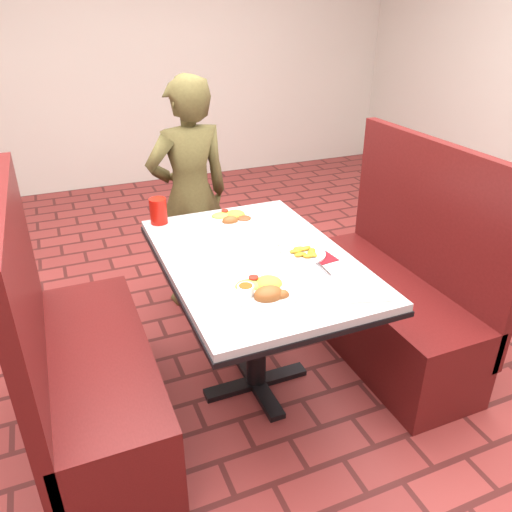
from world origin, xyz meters
name	(u,v)px	position (x,y,z in m)	size (l,w,h in m)	color
dining_table	(256,275)	(0.00, 0.00, 0.65)	(0.81, 1.21, 0.75)	#B5B8BA
booth_bench_left	(87,374)	(-0.80, 0.00, 0.33)	(0.47, 1.20, 1.17)	#5A1514
booth_bench_right	(391,299)	(0.80, 0.00, 0.33)	(0.47, 1.20, 1.17)	#5A1514
diner_person	(190,197)	(-0.04, 0.95, 0.71)	(0.52, 0.34, 1.43)	brown
near_dinner_plate	(264,287)	(-0.09, -0.31, 0.78)	(0.27, 0.27, 0.08)	white
far_dinner_plate	(232,216)	(0.04, 0.43, 0.77)	(0.26, 0.26, 0.07)	white
plantain_plate	(305,253)	(0.21, -0.08, 0.76)	(0.19, 0.19, 0.03)	white
maroon_napkin	(322,258)	(0.26, -0.13, 0.75)	(0.11, 0.11, 0.00)	maroon
spoon_utensil	(323,268)	(0.22, -0.22, 0.76)	(0.01, 0.14, 0.00)	silver
red_tumbler	(158,211)	(-0.32, 0.54, 0.82)	(0.09, 0.09, 0.13)	#B3140B
paper_napkin	(367,293)	(0.28, -0.47, 0.76)	(0.18, 0.14, 0.01)	white
knife_utensil	(272,294)	(-0.07, -0.34, 0.76)	(0.01, 0.18, 0.00)	silver
fork_utensil	(263,298)	(-0.12, -0.35, 0.76)	(0.01, 0.14, 0.00)	silver
lettuce_shreds	(259,249)	(0.04, 0.06, 0.75)	(0.28, 0.32, 0.00)	#9DCE52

